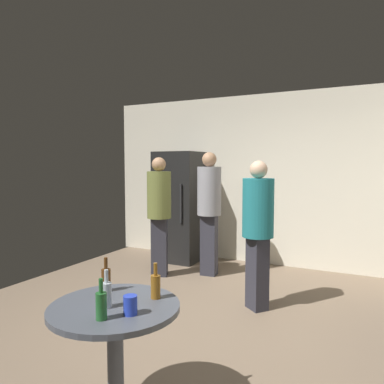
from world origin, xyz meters
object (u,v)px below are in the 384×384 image
at_px(refrigerator, 179,206).
at_px(person_in_gray_shirt, 209,203).
at_px(foreground_table, 115,321).
at_px(person_in_olive_shirt, 159,207).
at_px(beer_bottle_brown, 106,279).
at_px(person_in_teal_shirt, 258,223).
at_px(beer_bottle_amber, 156,286).
at_px(beer_bottle_clear, 107,294).
at_px(plastic_cup_blue, 130,305).
at_px(beer_bottle_green, 101,305).

relative_size(refrigerator, person_in_gray_shirt, 1.02).
distance_m(foreground_table, person_in_olive_shirt, 3.00).
height_order(beer_bottle_brown, person_in_teal_shirt, person_in_teal_shirt).
xyz_separation_m(beer_bottle_amber, beer_bottle_clear, (-0.18, -0.26, 0.00)).
bearing_deg(beer_bottle_clear, beer_bottle_brown, 130.30).
bearing_deg(plastic_cup_blue, beer_bottle_amber, 91.43).
bearing_deg(person_in_teal_shirt, beer_bottle_clear, 32.31).
xyz_separation_m(refrigerator, person_in_olive_shirt, (0.17, -0.91, 0.09)).
distance_m(plastic_cup_blue, person_in_teal_shirt, 2.20).
distance_m(beer_bottle_clear, plastic_cup_blue, 0.19).
bearing_deg(person_in_gray_shirt, refrigerator, -129.95).
height_order(beer_bottle_clear, plastic_cup_blue, beer_bottle_clear).
height_order(person_in_olive_shirt, person_in_gray_shirt, person_in_gray_shirt).
bearing_deg(refrigerator, plastic_cup_blue, -65.48).
bearing_deg(beer_bottle_amber, beer_bottle_green, -103.30).
xyz_separation_m(plastic_cup_blue, person_in_teal_shirt, (0.10, 2.19, 0.16)).
bearing_deg(beer_bottle_clear, beer_bottle_green, -59.86).
bearing_deg(beer_bottle_brown, person_in_teal_shirt, 76.07).
xyz_separation_m(beer_bottle_amber, person_in_teal_shirt, (0.11, 1.91, 0.13)).
bearing_deg(refrigerator, beer_bottle_amber, -63.80).
height_order(foreground_table, beer_bottle_brown, beer_bottle_brown).
bearing_deg(beer_bottle_brown, plastic_cup_blue, -33.03).
distance_m(refrigerator, beer_bottle_brown, 3.64).
bearing_deg(person_in_gray_shirt, beer_bottle_green, 8.77).
relative_size(foreground_table, plastic_cup_blue, 7.27).
bearing_deg(foreground_table, plastic_cup_blue, -23.58).
distance_m(foreground_table, beer_bottle_amber, 0.32).
bearing_deg(person_in_gray_shirt, beer_bottle_clear, 7.89).
bearing_deg(beer_bottle_amber, plastic_cup_blue, -88.57).
bearing_deg(beer_bottle_brown, person_in_olive_shirt, 114.15).
distance_m(refrigerator, plastic_cup_blue, 4.01).
bearing_deg(refrigerator, beer_bottle_clear, -67.86).
height_order(beer_bottle_amber, beer_bottle_clear, same).
relative_size(refrigerator, person_in_olive_shirt, 1.06).
xyz_separation_m(foreground_table, beer_bottle_green, (0.07, -0.20, 0.19)).
distance_m(beer_bottle_clear, person_in_olive_shirt, 3.02).
relative_size(person_in_olive_shirt, person_in_gray_shirt, 0.96).
bearing_deg(beer_bottle_green, plastic_cup_blue, 50.66).
relative_size(beer_bottle_brown, person_in_olive_shirt, 0.14).
bearing_deg(refrigerator, beer_bottle_green, -67.53).
height_order(foreground_table, person_in_teal_shirt, person_in_teal_shirt).
relative_size(foreground_table, beer_bottle_amber, 3.48).
xyz_separation_m(person_in_teal_shirt, person_in_gray_shirt, (-0.98, 0.91, 0.09)).
bearing_deg(plastic_cup_blue, foreground_table, 156.42).
bearing_deg(plastic_cup_blue, person_in_olive_shirt, 118.66).
distance_m(refrigerator, person_in_gray_shirt, 0.97).
height_order(refrigerator, person_in_olive_shirt, refrigerator).
xyz_separation_m(beer_bottle_brown, plastic_cup_blue, (0.38, -0.25, -0.03)).
xyz_separation_m(beer_bottle_brown, person_in_teal_shirt, (0.48, 1.94, 0.13)).
distance_m(beer_bottle_green, person_in_teal_shirt, 2.33).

